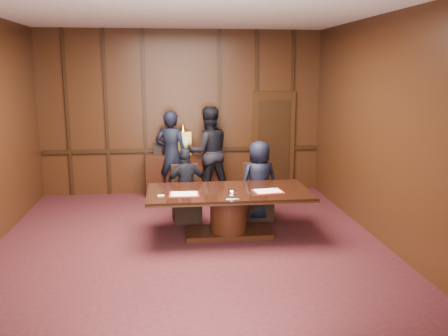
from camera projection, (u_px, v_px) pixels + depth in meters
The scene contains 13 objects.
room at pixel (193, 135), 6.93m from camera, with size 7.00×7.04×3.50m.
sideboard at pixel (184, 173), 10.22m from camera, with size 1.60×0.45×1.54m.
conference_table at pixel (229, 205), 7.67m from camera, with size 2.62×1.32×0.76m.
folder_left at pixel (184, 194), 7.36m from camera, with size 0.47×0.34×0.02m.
folder_right at pixel (268, 191), 7.53m from camera, with size 0.50×0.39×0.02m.
inkstand at pixel (232, 194), 7.17m from camera, with size 0.20×0.14×0.12m.
notepad at pixel (161, 196), 7.27m from camera, with size 0.10×0.07×0.01m, color #DED26C.
chair_left at pixel (187, 205), 8.49m from camera, with size 0.53×0.53×0.99m.
chair_right at pixel (258, 202), 8.64m from camera, with size 0.50×0.50×0.99m.
signatory_left at pixel (187, 186), 8.34m from camera, with size 0.78×0.32×1.32m, color black.
signatory_right at pixel (259, 181), 8.47m from camera, with size 0.70×0.46×1.44m, color black.
witness_left at pixel (171, 154), 9.94m from camera, with size 0.67×0.44×1.85m, color black.
witness_right at pixel (208, 152), 10.02m from camera, with size 0.93×0.73×1.92m, color black.
Camera 1 is at (-0.26, -6.75, 2.67)m, focal length 38.00 mm.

